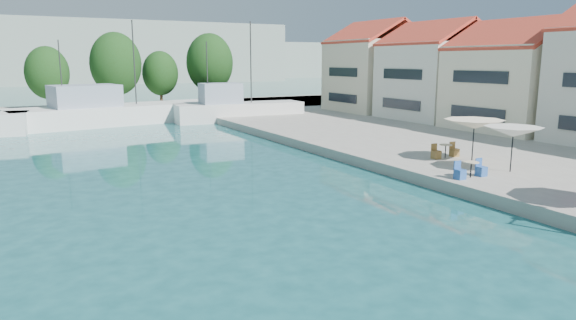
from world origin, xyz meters
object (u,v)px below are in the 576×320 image
umbrella_white (513,132)px  trawler_04 (236,110)px  umbrella_cream (474,124)px  trawler_03 (112,113)px

umbrella_white → trawler_04: bearing=92.9°
umbrella_cream → trawler_03: bearing=113.4°
trawler_03 → umbrella_cream: size_ratio=6.17×
trawler_03 → umbrella_white: (13.11, -34.35, 1.53)m
trawler_03 → umbrella_cream: 34.31m
trawler_04 → umbrella_cream: (2.11, -28.43, 1.56)m
trawler_04 → umbrella_white: trawler_04 is taller
trawler_03 → umbrella_white: size_ratio=7.09×
umbrella_white → trawler_03: bearing=110.9°
umbrella_white → umbrella_cream: umbrella_cream is taller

